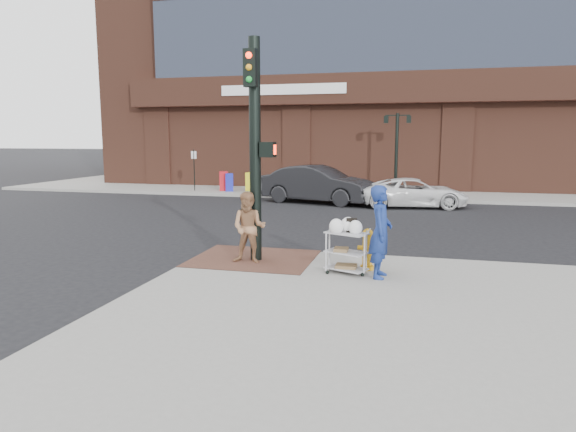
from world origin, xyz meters
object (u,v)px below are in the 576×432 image
(woman_blue, at_px, (381,232))
(utility_cart, at_px, (346,248))
(traffic_signal_pole, at_px, (256,144))
(pedestrian_tan, at_px, (249,228))
(minivan_white, at_px, (414,193))
(fire_hydrant, at_px, (367,249))
(sedan_dark, at_px, (318,184))
(lamp_post, at_px, (397,145))

(woman_blue, xyz_separation_m, utility_cart, (-0.70, 0.15, -0.41))
(utility_cart, bearing_deg, traffic_signal_pole, 163.64)
(traffic_signal_pole, bearing_deg, pedestrian_tan, -107.95)
(woman_blue, xyz_separation_m, pedestrian_tan, (-2.96, 0.52, -0.13))
(minivan_white, relative_size, fire_hydrant, 5.03)
(pedestrian_tan, relative_size, minivan_white, 0.36)
(traffic_signal_pole, relative_size, minivan_white, 1.11)
(woman_blue, distance_m, utility_cart, 0.83)
(woman_blue, height_order, sedan_dark, woman_blue)
(lamp_post, distance_m, woman_blue, 16.09)
(pedestrian_tan, bearing_deg, traffic_signal_pole, 68.98)
(sedan_dark, bearing_deg, pedestrian_tan, -162.16)
(woman_blue, xyz_separation_m, minivan_white, (0.57, 12.24, -0.47))
(sedan_dark, xyz_separation_m, utility_cart, (3.01, -12.47, -0.18))
(utility_cart, bearing_deg, minivan_white, 84.01)
(utility_cart, bearing_deg, lamp_post, 88.89)
(traffic_signal_pole, bearing_deg, minivan_white, 73.29)
(lamp_post, height_order, sedan_dark, lamp_post)
(lamp_post, height_order, woman_blue, lamp_post)
(minivan_white, distance_m, utility_cart, 12.16)
(minivan_white, height_order, utility_cart, utility_cart)
(minivan_white, bearing_deg, fire_hydrant, 167.83)
(lamp_post, distance_m, pedestrian_tan, 15.80)
(sedan_dark, bearing_deg, lamp_post, -30.08)
(traffic_signal_pole, distance_m, woman_blue, 3.45)
(sedan_dark, height_order, minivan_white, sedan_dark)
(minivan_white, xyz_separation_m, fire_hydrant, (-0.87, -11.68, -0.02))
(woman_blue, relative_size, sedan_dark, 0.36)
(traffic_signal_pole, xyz_separation_m, fire_hydrant, (2.57, -0.22, -2.23))
(sedan_dark, bearing_deg, woman_blue, -149.31)
(traffic_signal_pole, distance_m, minivan_white, 12.16)
(traffic_signal_pole, height_order, fire_hydrant, traffic_signal_pole)
(lamp_post, distance_m, minivan_white, 4.38)
(lamp_post, bearing_deg, fire_hydrant, -89.66)
(traffic_signal_pole, height_order, minivan_white, traffic_signal_pole)
(woman_blue, bearing_deg, pedestrian_tan, 83.03)
(minivan_white, bearing_deg, utility_cart, 166.11)
(lamp_post, xyz_separation_m, sedan_dark, (-3.32, -3.40, -1.76))
(pedestrian_tan, relative_size, utility_cart, 1.38)
(woman_blue, height_order, minivan_white, woman_blue)
(utility_cart, height_order, fire_hydrant, utility_cart)
(lamp_post, height_order, minivan_white, lamp_post)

